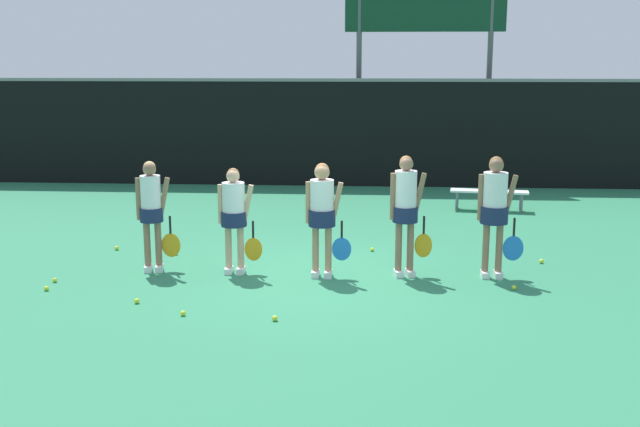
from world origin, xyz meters
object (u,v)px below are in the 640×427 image
object	(u,v)px
player_0	(152,208)
tennis_ball_2	(117,248)
tennis_ball_1	(46,288)
tennis_ball_9	(137,301)
player_1	(234,212)
player_2	(322,210)
tennis_ball_8	(55,280)
tennis_ball_4	(183,313)
player_3	(406,205)
scoreboard	(425,14)
tennis_ball_3	(372,249)
player_4	(495,206)
tennis_ball_5	(541,261)
tennis_ball_6	(514,287)
tennis_ball_0	(176,253)
tennis_ball_7	(275,318)
bench_courtside	(489,193)

from	to	relation	value
player_0	tennis_ball_2	bearing A→B (deg)	118.00
tennis_ball_1	tennis_ball_9	world-z (taller)	tennis_ball_9
player_1	player_2	xyz separation A→B (m)	(1.33, -0.10, 0.08)
player_0	tennis_ball_8	world-z (taller)	player_0
tennis_ball_1	tennis_ball_4	world-z (taller)	same
player_0	player_3	distance (m)	3.81
scoreboard	tennis_ball_4	bearing A→B (deg)	-108.51
scoreboard	tennis_ball_3	xyz separation A→B (m)	(-1.30, -7.59, -4.29)
player_4	tennis_ball_3	bearing A→B (deg)	142.22
player_3	tennis_ball_4	distance (m)	3.64
player_2	tennis_ball_8	size ratio (longest dim) A/B	25.17
player_2	player_3	world-z (taller)	player_3
tennis_ball_5	tennis_ball_3	bearing A→B (deg)	167.69
tennis_ball_3	tennis_ball_8	size ratio (longest dim) A/B	0.97
scoreboard	tennis_ball_8	xyz separation A→B (m)	(-5.90, -9.70, -4.29)
tennis_ball_1	tennis_ball_9	size ratio (longest dim) A/B	0.96
player_1	tennis_ball_6	bearing A→B (deg)	-9.51
player_1	tennis_ball_0	bearing A→B (deg)	139.23
player_3	tennis_ball_6	size ratio (longest dim) A/B	27.20
tennis_ball_5	tennis_ball_6	distance (m)	1.60
tennis_ball_9	player_0	bearing A→B (deg)	97.82
tennis_ball_7	tennis_ball_9	xyz separation A→B (m)	(-1.91, 0.55, 0.00)
player_0	player_3	bearing A→B (deg)	-11.92
player_2	tennis_ball_3	bearing A→B (deg)	65.36
scoreboard	player_1	distance (m)	10.21
player_0	player_3	world-z (taller)	player_3
player_4	tennis_ball_8	xyz separation A→B (m)	(-6.37, -0.71, -1.04)
player_3	tennis_ball_0	xyz separation A→B (m)	(-3.72, 0.95, -1.03)
tennis_ball_0	scoreboard	bearing A→B (deg)	60.59
tennis_ball_8	tennis_ball_0	bearing A→B (deg)	50.41
player_0	player_2	xyz separation A→B (m)	(2.59, -0.13, 0.03)
bench_courtside	tennis_ball_3	distance (m)	4.47
tennis_ball_2	tennis_ball_3	distance (m)	4.33
player_2	tennis_ball_2	bearing A→B (deg)	160.79
player_2	tennis_ball_4	size ratio (longest dim) A/B	24.81
player_3	player_4	world-z (taller)	player_3
tennis_ball_0	player_0	bearing A→B (deg)	-95.41
player_0	tennis_ball_2	distance (m)	1.83
tennis_ball_5	tennis_ball_2	bearing A→B (deg)	176.88
bench_courtside	tennis_ball_6	distance (m)	5.75
tennis_ball_0	tennis_ball_2	xyz separation A→B (m)	(-1.09, 0.26, 0.00)
player_3	player_4	bearing A→B (deg)	-9.29
tennis_ball_4	tennis_ball_6	bearing A→B (deg)	17.67
player_2	tennis_ball_3	xyz separation A→B (m)	(0.74, 1.53, -0.98)
tennis_ball_6	tennis_ball_8	xyz separation A→B (m)	(-6.59, -0.08, 0.00)
tennis_ball_0	tennis_ball_3	xyz separation A→B (m)	(3.24, 0.47, -0.00)
player_2	tennis_ball_5	world-z (taller)	player_2
scoreboard	tennis_ball_2	distance (m)	10.53
tennis_ball_5	tennis_ball_8	xyz separation A→B (m)	(-7.28, -1.52, -0.00)
tennis_ball_7	tennis_ball_8	bearing A→B (deg)	157.31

